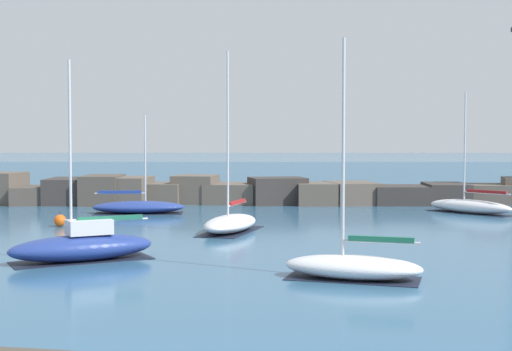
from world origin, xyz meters
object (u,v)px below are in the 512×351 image
(sailboat_moored_4, at_px, (353,266))
(sailboat_moored_7, at_px, (138,207))
(sailboat_moored_0, at_px, (231,223))
(mooring_buoy_orange_near, at_px, (60,221))
(sailboat_moored_8, at_px, (83,245))
(sailboat_moored_5, at_px, (470,206))

(sailboat_moored_4, height_order, sailboat_moored_7, sailboat_moored_4)
(sailboat_moored_0, height_order, mooring_buoy_orange_near, sailboat_moored_0)
(sailboat_moored_7, bearing_deg, mooring_buoy_orange_near, -113.46)
(sailboat_moored_8, bearing_deg, mooring_buoy_orange_near, 110.16)
(sailboat_moored_8, height_order, mooring_buoy_orange_near, sailboat_moored_8)
(sailboat_moored_0, xyz_separation_m, sailboat_moored_8, (-5.96, -9.99, 0.15))
(sailboat_moored_8, relative_size, mooring_buoy_orange_near, 9.31)
(sailboat_moored_5, distance_m, sailboat_moored_7, 23.86)
(sailboat_moored_4, bearing_deg, sailboat_moored_7, 117.08)
(sailboat_moored_4, relative_size, mooring_buoy_orange_near, 9.72)
(sailboat_moored_0, bearing_deg, sailboat_moored_5, 32.11)
(sailboat_moored_5, distance_m, sailboat_moored_8, 30.62)
(sailboat_moored_5, bearing_deg, sailboat_moored_8, -137.93)
(sailboat_moored_4, bearing_deg, sailboat_moored_0, 110.69)
(sailboat_moored_0, distance_m, sailboat_moored_8, 11.63)
(mooring_buoy_orange_near, bearing_deg, sailboat_moored_5, 16.67)
(mooring_buoy_orange_near, bearing_deg, sailboat_moored_7, 66.54)
(sailboat_moored_0, bearing_deg, sailboat_moored_8, -120.83)
(sailboat_moored_7, distance_m, sailboat_moored_8, 20.24)
(sailboat_moored_5, xyz_separation_m, mooring_buoy_orange_near, (-27.26, -8.16, -0.17))
(sailboat_moored_0, height_order, sailboat_moored_8, sailboat_moored_0)
(sailboat_moored_5, height_order, sailboat_moored_8, sailboat_moored_5)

